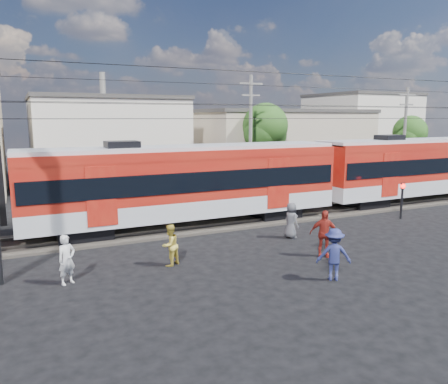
{
  "coord_description": "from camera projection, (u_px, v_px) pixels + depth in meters",
  "views": [
    {
      "loc": [
        -9.15,
        -12.43,
        5.55
      ],
      "look_at": [
        -0.85,
        5.0,
        2.25
      ],
      "focal_mm": 35.0,
      "sensor_mm": 36.0,
      "label": 1
    }
  ],
  "objects": [
    {
      "name": "rail_near",
      "position": [
        220.0,
        224.0,
        22.29
      ],
      "size": [
        70.0,
        0.12,
        0.12
      ],
      "primitive_type": "cube",
      "color": "#59544C",
      "rests_on": "track_bed"
    },
    {
      "name": "tree_near",
      "position": [
        267.0,
        129.0,
        35.08
      ],
      "size": [
        3.82,
        3.64,
        6.72
      ],
      "color": "#382619",
      "rests_on": "ground"
    },
    {
      "name": "car_silver",
      "position": [
        440.0,
        175.0,
        36.84
      ],
      "size": [
        4.67,
        2.57,
        1.5
      ],
      "primitive_type": "imported",
      "rotation": [
        0.0,
        0.0,
        1.38
      ],
      "color": "silver",
      "rests_on": "ground"
    },
    {
      "name": "utility_pole_east",
      "position": [
        405.0,
        133.0,
        36.09
      ],
      "size": [
        1.8,
        0.24,
        8.0
      ],
      "color": "slate",
      "rests_on": "ground"
    },
    {
      "name": "utility_pole_mid",
      "position": [
        251.0,
        132.0,
        31.0
      ],
      "size": [
        1.8,
        0.24,
        8.5
      ],
      "color": "slate",
      "rests_on": "ground"
    },
    {
      "name": "building_midwest",
      "position": [
        105.0,
        139.0,
        38.44
      ],
      "size": [
        12.24,
        12.24,
        7.3
      ],
      "color": "beige",
      "rests_on": "ground"
    },
    {
      "name": "pedestrian_a",
      "position": [
        67.0,
        260.0,
        14.63
      ],
      "size": [
        0.74,
        0.64,
        1.7
      ],
      "primitive_type": "imported",
      "rotation": [
        0.0,
        0.0,
        0.46
      ],
      "color": "silver",
      "rests_on": "ground"
    },
    {
      "name": "ground",
      "position": [
        304.0,
        272.0,
        15.87
      ],
      "size": [
        120.0,
        120.0,
        0.0
      ],
      "primitive_type": "plane",
      "color": "black",
      "rests_on": "ground"
    },
    {
      "name": "pedestrian_e",
      "position": [
        291.0,
        220.0,
        20.27
      ],
      "size": [
        0.64,
        0.88,
        1.67
      ],
      "primitive_type": "imported",
      "rotation": [
        0.0,
        0.0,
        1.71
      ],
      "color": "#4B4B50",
      "rests_on": "ground"
    },
    {
      "name": "tree_far",
      "position": [
        410.0,
        135.0,
        40.66
      ],
      "size": [
        3.36,
        3.12,
        5.76
      ],
      "color": "#382619",
      "rests_on": "ground"
    },
    {
      "name": "track_bed",
      "position": [
        214.0,
        223.0,
        22.98
      ],
      "size": [
        70.0,
        3.4,
        0.12
      ],
      "primitive_type": "cube",
      "color": "#2D2823",
      "rests_on": "ground"
    },
    {
      "name": "building_east",
      "position": [
        359.0,
        129.0,
        51.96
      ],
      "size": [
        10.2,
        10.2,
        8.3
      ],
      "color": "beige",
      "rests_on": "ground"
    },
    {
      "name": "pedestrian_d",
      "position": [
        324.0,
        234.0,
        17.53
      ],
      "size": [
        1.2,
        0.96,
        1.9
      ],
      "primitive_type": "imported",
      "rotation": [
        0.0,
        0.0,
        -0.52
      ],
      "color": "maroon",
      "rests_on": "ground"
    },
    {
      "name": "building_mideast",
      "position": [
        278.0,
        142.0,
        42.63
      ],
      "size": [
        16.32,
        10.2,
        6.3
      ],
      "color": "tan",
      "rests_on": "ground"
    },
    {
      "name": "pedestrian_c",
      "position": [
        334.0,
        254.0,
        14.99
      ],
      "size": [
        1.36,
        1.17,
        1.82
      ],
      "primitive_type": "imported",
      "rotation": [
        0.0,
        0.0,
        2.62
      ],
      "color": "navy",
      "rests_on": "ground"
    },
    {
      "name": "pedestrian_b",
      "position": [
        170.0,
        245.0,
        16.48
      ],
      "size": [
        0.97,
        0.91,
        1.59
      ],
      "primitive_type": "imported",
      "rotation": [
        0.0,
        0.0,
        3.67
      ],
      "color": "gold",
      "rests_on": "ground"
    },
    {
      "name": "catenary",
      "position": [
        27.0,
        128.0,
        18.46
      ],
      "size": [
        70.0,
        9.3,
        7.52
      ],
      "color": "black",
      "rests_on": "ground"
    },
    {
      "name": "rail_far",
      "position": [
        208.0,
        218.0,
        23.63
      ],
      "size": [
        70.0,
        0.12,
        0.12
      ],
      "primitive_type": "cube",
      "color": "#59544C",
      "rests_on": "track_bed"
    },
    {
      "name": "commuter_train",
      "position": [
        191.0,
        181.0,
        22.05
      ],
      "size": [
        50.3,
        3.08,
        4.17
      ],
      "color": "black",
      "rests_on": "ground"
    },
    {
      "name": "crossing_signal",
      "position": [
        402.0,
        194.0,
        24.06
      ],
      "size": [
        0.29,
        0.29,
        2.02
      ],
      "color": "black",
      "rests_on": "ground"
    }
  ]
}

